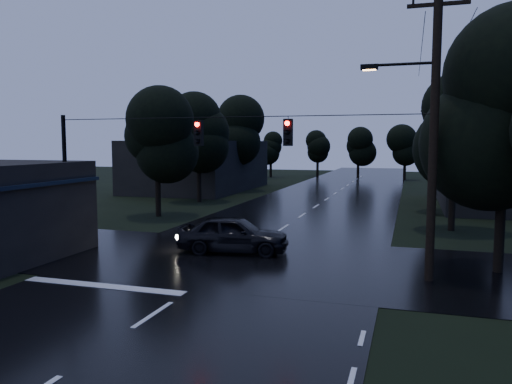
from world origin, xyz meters
The scene contains 16 objects.
main_road centered at (0.00, 30.00, 0.00)m, with size 12.00×120.00×0.02m, color black.
cross_street centered at (0.00, 12.00, 0.00)m, with size 60.00×9.00×0.02m, color black.
building_far_right centered at (14.00, 34.00, 2.20)m, with size 10.00×14.00×4.40m, color black.
building_far_left centered at (-14.00, 40.00, 2.50)m, with size 10.00×16.00×5.00m, color black.
utility_pole_main centered at (7.41, 11.00, 5.26)m, with size 3.50×0.30×10.00m.
utility_pole_far centered at (8.30, 28.00, 3.88)m, with size 2.00×0.30×7.50m.
anchor_pole_left centered at (-7.50, 11.00, 3.00)m, with size 0.18×0.18×6.00m, color black.
span_signals centered at (0.56, 10.99, 5.24)m, with size 15.00×0.37×1.12m.
tree_corner_near centered at (10.00, 13.00, 5.99)m, with size 4.48×4.48×9.44m.
tree_left_a centered at (-9.00, 22.00, 5.24)m, with size 3.92×3.92×8.26m.
tree_left_b centered at (-9.60, 30.00, 5.62)m, with size 4.20×4.20×8.85m.
tree_left_c centered at (-10.20, 40.00, 5.99)m, with size 4.48×4.48×9.44m.
tree_right_a centered at (9.00, 22.00, 5.62)m, with size 4.20×4.20×8.85m.
tree_right_b centered at (9.60, 30.00, 5.99)m, with size 4.48×4.48×9.44m.
tree_right_c centered at (10.20, 40.00, 6.37)m, with size 4.76×4.76×10.03m.
car centered at (-0.57, 13.21, 0.82)m, with size 1.95×4.84×1.65m, color black.
Camera 1 is at (6.79, -7.10, 4.82)m, focal length 35.00 mm.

